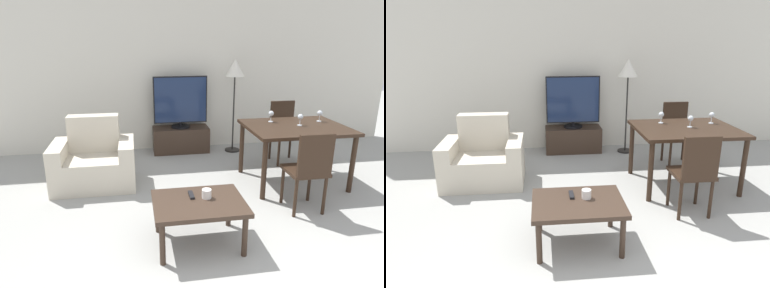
# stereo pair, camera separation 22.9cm
# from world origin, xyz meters

# --- Properties ---
(wall_back) EXTENTS (7.31, 0.06, 2.70)m
(wall_back) POSITION_xyz_m (0.00, 3.88, 1.35)
(wall_back) COLOR silver
(wall_back) RESTS_ON ground_plane
(armchair) EXTENTS (1.00, 0.70, 0.85)m
(armchair) POSITION_xyz_m (-1.33, 2.49, 0.30)
(armchair) COLOR beige
(armchair) RESTS_ON ground_plane
(tv_stand) EXTENTS (0.90, 0.40, 0.41)m
(tv_stand) POSITION_xyz_m (-0.08, 3.62, 0.20)
(tv_stand) COLOR #38281E
(tv_stand) RESTS_ON ground_plane
(tv) EXTENTS (0.85, 0.30, 0.82)m
(tv) POSITION_xyz_m (-0.08, 3.61, 0.82)
(tv) COLOR black
(tv) RESTS_ON tv_stand
(coffee_table) EXTENTS (0.81, 0.62, 0.42)m
(coffee_table) POSITION_xyz_m (-0.28, 0.97, 0.37)
(coffee_table) COLOR #38281E
(coffee_table) RESTS_ON ground_plane
(dining_table) EXTENTS (1.22, 0.96, 0.75)m
(dining_table) POSITION_xyz_m (1.17, 2.15, 0.66)
(dining_table) COLOR black
(dining_table) RESTS_ON ground_plane
(dining_chair_near) EXTENTS (0.40, 0.40, 0.90)m
(dining_chair_near) POSITION_xyz_m (0.95, 1.36, 0.51)
(dining_chair_near) COLOR black
(dining_chair_near) RESTS_ON ground_plane
(dining_chair_far) EXTENTS (0.40, 0.40, 0.90)m
(dining_chair_far) POSITION_xyz_m (1.38, 2.93, 0.51)
(dining_chair_far) COLOR black
(dining_chair_far) RESTS_ON ground_plane
(floor_lamp) EXTENTS (0.30, 0.30, 1.48)m
(floor_lamp) POSITION_xyz_m (0.76, 3.50, 1.26)
(floor_lamp) COLOR black
(floor_lamp) RESTS_ON ground_plane
(remote_primary) EXTENTS (0.04, 0.15, 0.02)m
(remote_primary) POSITION_xyz_m (-0.33, 1.09, 0.43)
(remote_primary) COLOR black
(remote_primary) RESTS_ON coffee_table
(cup_white_near) EXTENTS (0.09, 0.09, 0.08)m
(cup_white_near) POSITION_xyz_m (-0.20, 1.02, 0.46)
(cup_white_near) COLOR white
(cup_white_near) RESTS_ON coffee_table
(wine_glass_left) EXTENTS (0.07, 0.07, 0.15)m
(wine_glass_left) POSITION_xyz_m (0.94, 2.40, 0.85)
(wine_glass_left) COLOR silver
(wine_glass_left) RESTS_ON dining_table
(wine_glass_center) EXTENTS (0.07, 0.07, 0.15)m
(wine_glass_center) POSITION_xyz_m (1.57, 2.31, 0.85)
(wine_glass_center) COLOR silver
(wine_glass_center) RESTS_ON dining_table
(wine_glass_right) EXTENTS (0.07, 0.07, 0.15)m
(wine_glass_right) POSITION_xyz_m (1.22, 2.15, 0.85)
(wine_glass_right) COLOR silver
(wine_glass_right) RESTS_ON dining_table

